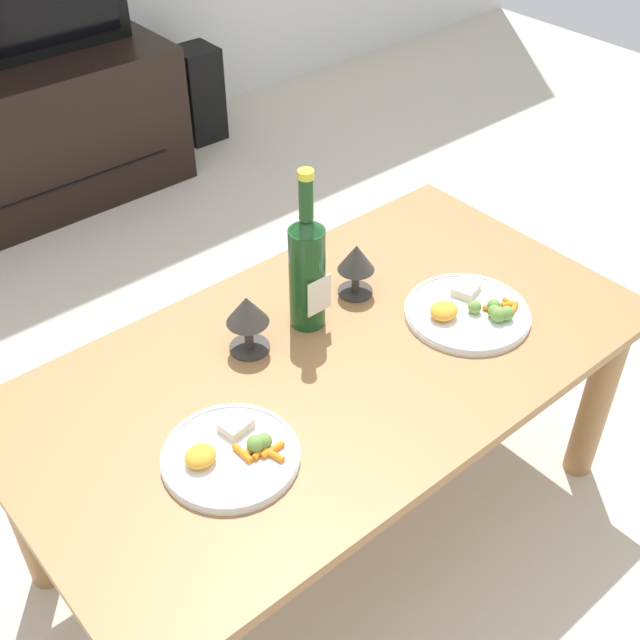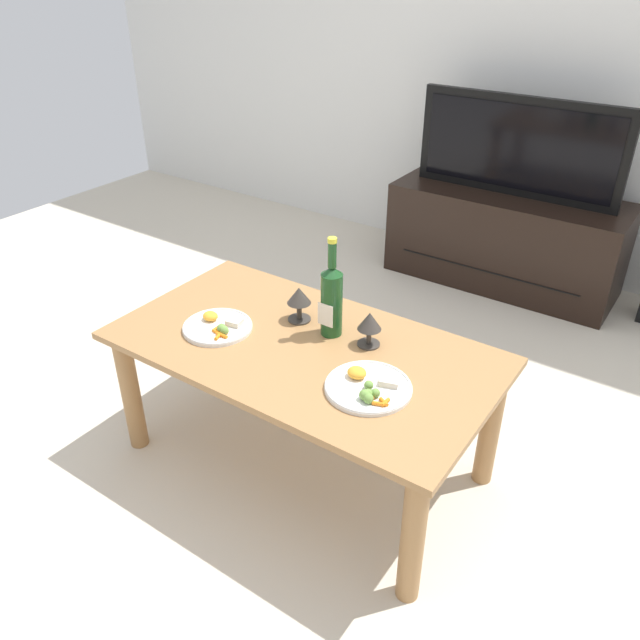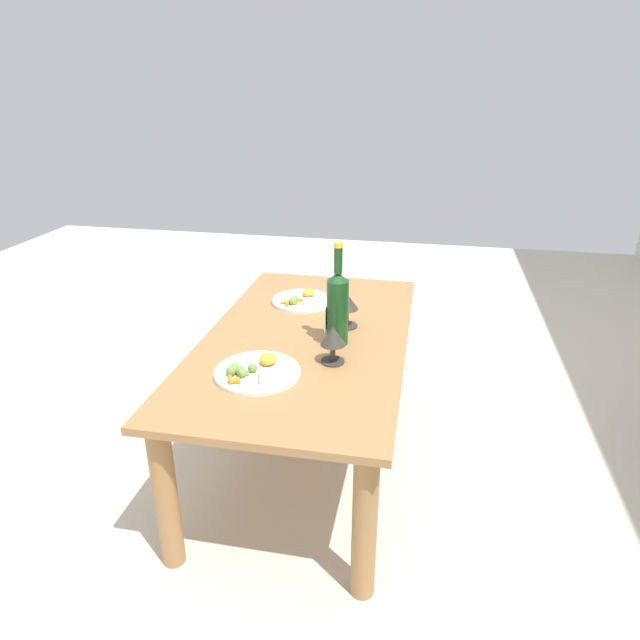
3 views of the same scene
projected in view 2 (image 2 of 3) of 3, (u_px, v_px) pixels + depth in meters
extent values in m
plane|color=beige|center=(305.00, 460.00, 2.39)|extent=(6.40, 6.40, 0.00)
cube|color=silver|center=(547.00, 30.00, 3.26)|extent=(6.40, 0.10, 2.60)
cube|color=#9E7042|center=(303.00, 348.00, 2.13)|extent=(1.31, 0.71, 0.02)
cylinder|color=#9E7042|center=(131.00, 392.00, 2.35)|extent=(0.07, 0.07, 0.49)
cylinder|color=#9E7042|center=(413.00, 537.00, 1.77)|extent=(0.07, 0.07, 0.49)
cylinder|color=#9E7042|center=(234.00, 326.00, 2.76)|extent=(0.07, 0.07, 0.49)
cylinder|color=#9E7042|center=(490.00, 426.00, 2.19)|extent=(0.07, 0.07, 0.49)
cube|color=black|center=(504.00, 239.00, 3.53)|extent=(1.25, 0.47, 0.52)
cube|color=black|center=(486.00, 271.00, 3.42)|extent=(1.00, 0.01, 0.01)
cube|color=black|center=(519.00, 147.00, 3.27)|extent=(1.09, 0.04, 0.51)
cube|color=black|center=(518.00, 148.00, 3.25)|extent=(1.00, 0.01, 0.43)
cylinder|color=#19471E|center=(332.00, 305.00, 2.13)|extent=(0.07, 0.07, 0.23)
cone|color=#19471E|center=(332.00, 271.00, 2.07)|extent=(0.07, 0.07, 0.03)
cylinder|color=#19471E|center=(332.00, 255.00, 2.04)|extent=(0.03, 0.03, 0.09)
cylinder|color=yellow|center=(332.00, 240.00, 2.01)|extent=(0.03, 0.03, 0.02)
cube|color=silver|center=(325.00, 315.00, 2.12)|extent=(0.06, 0.00, 0.08)
cylinder|color=#38332D|center=(299.00, 319.00, 2.27)|extent=(0.08, 0.08, 0.01)
cylinder|color=#38332D|center=(299.00, 311.00, 2.25)|extent=(0.02, 0.02, 0.06)
cone|color=#38332D|center=(299.00, 295.00, 2.22)|extent=(0.09, 0.09, 0.06)
cylinder|color=#38332D|center=(369.00, 344.00, 2.13)|extent=(0.08, 0.08, 0.01)
cylinder|color=#38332D|center=(369.00, 336.00, 2.11)|extent=(0.02, 0.02, 0.06)
cone|color=#38332D|center=(370.00, 321.00, 2.08)|extent=(0.08, 0.08, 0.06)
cylinder|color=white|center=(218.00, 328.00, 2.21)|extent=(0.24, 0.24, 0.01)
torus|color=white|center=(217.00, 326.00, 2.21)|extent=(0.24, 0.24, 0.01)
ellipsoid|color=orange|center=(210.00, 316.00, 2.24)|extent=(0.06, 0.05, 0.03)
cube|color=beige|center=(235.00, 322.00, 2.21)|extent=(0.06, 0.05, 0.02)
cylinder|color=orange|center=(219.00, 336.00, 2.14)|extent=(0.02, 0.05, 0.01)
cylinder|color=orange|center=(222.00, 335.00, 2.15)|extent=(0.05, 0.01, 0.01)
cylinder|color=orange|center=(221.00, 332.00, 2.16)|extent=(0.05, 0.03, 0.01)
cylinder|color=orange|center=(222.00, 330.00, 2.18)|extent=(0.05, 0.03, 0.01)
cylinder|color=orange|center=(217.00, 328.00, 2.19)|extent=(0.01, 0.05, 0.01)
sphere|color=olive|center=(222.00, 328.00, 2.17)|extent=(0.03, 0.03, 0.03)
sphere|color=olive|center=(225.00, 331.00, 2.16)|extent=(0.02, 0.02, 0.02)
sphere|color=olive|center=(224.00, 330.00, 2.16)|extent=(0.03, 0.03, 0.03)
cylinder|color=white|center=(368.00, 388.00, 1.91)|extent=(0.27, 0.27, 0.01)
torus|color=white|center=(368.00, 386.00, 1.91)|extent=(0.27, 0.27, 0.01)
ellipsoid|color=orange|center=(357.00, 373.00, 1.94)|extent=(0.06, 0.05, 0.03)
cube|color=beige|center=(390.00, 381.00, 1.91)|extent=(0.07, 0.06, 0.02)
cylinder|color=orange|center=(378.00, 404.00, 1.83)|extent=(0.04, 0.02, 0.01)
cylinder|color=orange|center=(384.00, 402.00, 1.83)|extent=(0.04, 0.03, 0.01)
cylinder|color=orange|center=(385.00, 402.00, 1.83)|extent=(0.01, 0.04, 0.01)
cylinder|color=orange|center=(373.00, 394.00, 1.86)|extent=(0.02, 0.04, 0.01)
sphere|color=olive|center=(369.00, 385.00, 1.89)|extent=(0.03, 0.03, 0.03)
sphere|color=olive|center=(368.00, 399.00, 1.83)|extent=(0.03, 0.03, 0.03)
sphere|color=olive|center=(365.00, 395.00, 1.85)|extent=(0.03, 0.03, 0.03)
sphere|color=olive|center=(368.00, 394.00, 1.85)|extent=(0.03, 0.03, 0.03)
sphere|color=olive|center=(376.00, 393.00, 1.86)|extent=(0.03, 0.03, 0.03)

